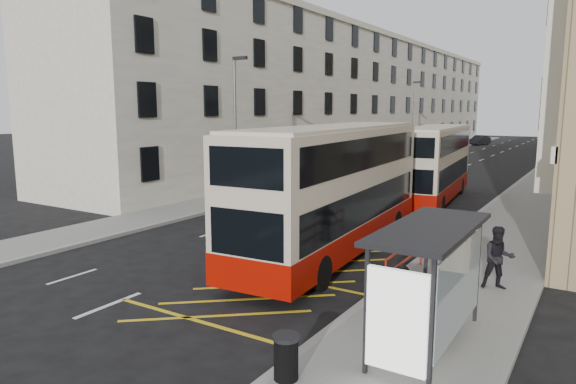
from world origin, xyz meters
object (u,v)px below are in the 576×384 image
Objects in this scene: street_lamp_far at (413,116)px; car_dark at (479,140)px; pedestrian_far at (436,233)px; white_van at (427,154)px; bus_shelter at (431,264)px; pedestrian_near at (401,305)px; car_red at (551,146)px; pedestrian_mid at (498,258)px; car_silver at (445,148)px; litter_bin at (286,356)px; double_decker_front at (334,190)px; double_decker_rear at (433,164)px; street_lamp_near at (236,122)px.

street_lamp_far reaches higher than car_dark.
pedestrian_far reaches higher than white_van.
bus_shelter is at bearing -64.07° from car_dark.
pedestrian_near is 1.13× the size of pedestrian_far.
street_lamp_far is 23.11m from car_red.
pedestrian_mid reaches higher than car_dark.
pedestrian_far is at bearing 111.73° from pedestrian_mid.
bus_shelter is 62.16m from car_red.
pedestrian_mid is 0.41× the size of car_silver.
bus_shelter is at bearing -91.49° from white_van.
litter_bin is 0.48× the size of pedestrian_mid.
bus_shelter is 7.85m from pedestrian_far.
street_lamp_far is (-14.69, 42.39, 2.50)m from bus_shelter.
double_decker_front reaches higher than pedestrian_mid.
car_silver is (-13.54, 51.08, -1.37)m from bus_shelter.
double_decker_rear reaches higher than car_red.
bus_shelter is 0.89× the size of white_van.
bus_shelter is 44.94m from street_lamp_far.
bus_shelter reaches higher than litter_bin.
bus_shelter is 0.35× the size of double_decker_front.
double_decker_rear is 25.54m from white_van.
car_silver is (1.15, 38.69, -3.87)m from street_lamp_near.
pedestrian_far is at bearing 92.06° from car_red.
double_decker_front is at bearing -78.53° from car_silver.
pedestrian_near is 45.13m from white_van.
double_decker_front reaches higher than double_decker_rear.
pedestrian_mid is (1.15, 4.96, 0.00)m from pedestrian_near.
bus_shelter is 2.30× the size of pedestrian_near.
pedestrian_mid is (15.22, -37.38, -3.56)m from street_lamp_far.
pedestrian_far is (12.70, -34.89, -3.66)m from street_lamp_far.
pedestrian_far reaches higher than car_dark.
pedestrian_near is at bearing -126.62° from pedestrian_mid.
car_silver is 19.04m from car_dark.
car_silver is (-0.25, 7.72, 0.10)m from white_van.
double_decker_rear is at bearing -51.06° from pedestrian_far.
double_decker_rear is 2.10× the size of car_red.
double_decker_rear is at bearing -66.11° from car_dark.
bus_shelter is at bearing -40.14° from street_lamp_near.
double_decker_front is 12.85m from double_decker_rear.
pedestrian_far is at bearing -78.51° from double_decker_rear.
pedestrian_mid is at bearing 157.11° from pedestrian_far.
double_decker_rear is at bearing -90.86° from white_van.
white_van is at bearing 98.09° from double_decker_front.
car_silver reaches higher than white_van.
street_lamp_near is at bearing 0.78° from pedestrian_far.
street_lamp_far is at bearing -72.23° from pedestrian_near.
car_red reaches higher than car_dark.
pedestrian_near is at bearing -41.26° from street_lamp_near.
double_decker_front reaches higher than car_dark.
car_dark is at bearing 100.93° from bus_shelter.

